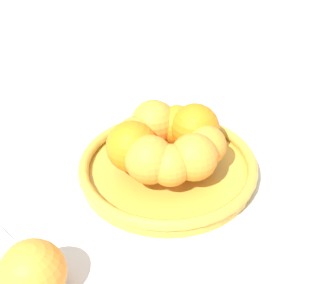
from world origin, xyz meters
The scene contains 4 objects.
ground_plane centered at (0.00, 0.00, 0.00)m, with size 4.00×4.00×0.00m, color beige.
fruit_bowl centered at (0.00, 0.00, 0.02)m, with size 0.30×0.30×0.03m.
orange_pile centered at (0.00, 0.00, 0.07)m, with size 0.19×0.19×0.08m.
stray_orange centered at (-0.06, 0.28, 0.04)m, with size 0.08×0.08×0.08m, color orange.
Camera 1 is at (-0.44, 0.42, 0.51)m, focal length 50.00 mm.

